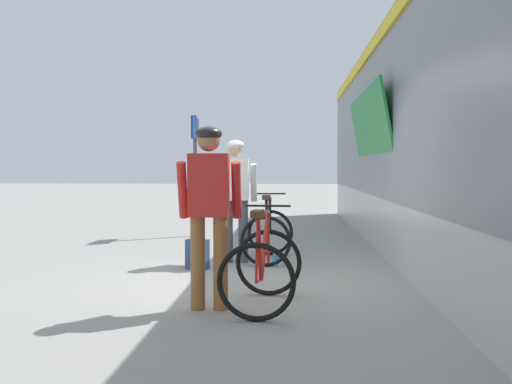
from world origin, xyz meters
TOP-DOWN VIEW (x-y plane):
  - ground_plane at (0.00, 0.00)m, footprint 80.00×80.00m
  - cyclist_near_in_white at (-0.39, 1.43)m, footprint 0.62×0.32m
  - cyclist_far_in_red at (-0.38, -1.24)m, footprint 0.62×0.32m
  - bicycle_near_black at (0.07, 1.59)m, footprint 0.74×1.09m
  - bicycle_far_red at (0.13, -1.14)m, footprint 0.78×1.12m
  - backpack_on_platform at (-0.85, 0.87)m, footprint 0.33×0.27m
  - water_bottle_near_the_bikes at (0.19, 1.10)m, footprint 0.07×0.07m
  - water_bottle_by_the_backpack at (-1.01, 1.01)m, footprint 0.08×0.08m
  - platform_sign_post at (-1.49, 4.46)m, footprint 0.08×0.70m

SIDE VIEW (x-z plane):
  - ground_plane at x=0.00m, z-range 0.00..0.00m
  - water_bottle_by_the_backpack at x=-1.01m, z-range 0.00..0.22m
  - water_bottle_near_the_bikes at x=0.19m, z-range 0.00..0.24m
  - backpack_on_platform at x=-0.85m, z-range 0.00..0.40m
  - bicycle_near_black at x=0.07m, z-range -0.09..0.89m
  - bicycle_far_red at x=0.13m, z-range -0.09..0.89m
  - cyclist_near_in_white at x=-0.39m, z-range 0.17..1.94m
  - cyclist_far_in_red at x=-0.38m, z-range 0.17..1.94m
  - platform_sign_post at x=-1.49m, z-range 0.42..2.82m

